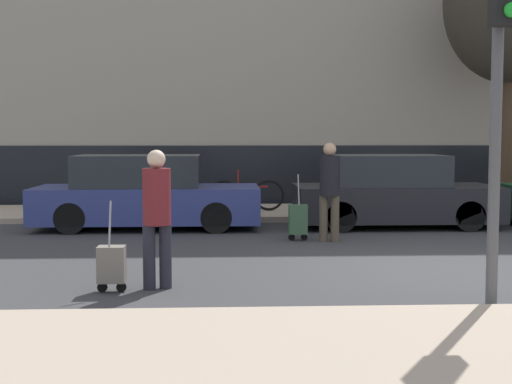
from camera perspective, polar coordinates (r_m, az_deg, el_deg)
The scene contains 11 objects.
ground_plane at distance 10.30m, azimuth 15.69°, elevation -6.01°, with size 80.00×80.00×0.00m, color #38383A.
sidewalk_far at distance 17.00m, azimuth 8.21°, elevation -1.58°, with size 28.00×3.00×0.12m.
parked_car_0 at distance 14.42m, azimuth -8.87°, elevation -0.20°, with size 4.44×1.80×1.47m.
parked_car_1 at distance 14.78m, azimuth 10.89°, elevation -0.12°, with size 4.05×1.85×1.46m.
pedestrian_left at distance 8.64m, azimuth -7.94°, elevation -1.47°, with size 0.34×0.34×1.68m.
trolley_left at distance 8.63m, azimuth -11.49°, elevation -5.70°, with size 0.34×0.29×1.09m.
pedestrian_right at distance 12.52m, azimuth 5.90°, elevation 0.53°, with size 0.35×0.34×1.73m.
trolley_right at distance 12.62m, azimuth 3.38°, elevation -2.21°, with size 0.34×0.29×1.18m.
traffic_light at distance 7.83m, azimuth 19.06°, elevation 10.36°, with size 0.28×0.47×3.76m.
parked_bicycle at distance 16.46m, azimuth -0.79°, elevation -0.23°, with size 1.77×0.06×0.96m.
bare_tree_near_crossing at distance 18.24m, azimuth 19.72°, elevation 14.08°, with size 3.10×3.10×6.76m.
Camera 1 is at (-3.24, -9.60, 1.85)m, focal length 50.00 mm.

